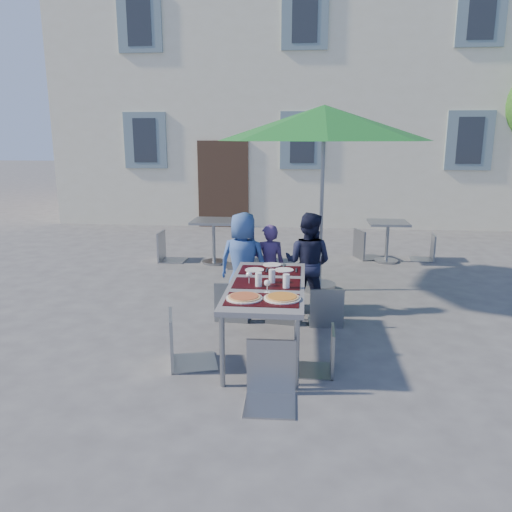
# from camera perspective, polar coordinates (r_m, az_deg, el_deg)

# --- Properties ---
(ground) EXTENTS (90.00, 90.00, 0.00)m
(ground) POSITION_cam_1_polar(r_m,az_deg,el_deg) (5.71, 4.20, -9.96)
(ground) COLOR #48474A
(ground) RESTS_ON ground
(building) EXTENTS (13.60, 8.20, 11.10)m
(building) POSITION_cam_1_polar(r_m,az_deg,el_deg) (16.95, 5.64, 22.06)
(building) COLOR beige
(building) RESTS_ON ground
(dining_table) EXTENTS (0.80, 1.85, 0.76)m
(dining_table) POSITION_cam_1_polar(r_m,az_deg,el_deg) (5.31, 1.23, -3.75)
(dining_table) COLOR #4F4E54
(dining_table) RESTS_ON ground
(pizza_near_left) EXTENTS (0.35, 0.35, 0.03)m
(pizza_near_left) POSITION_cam_1_polar(r_m,az_deg,el_deg) (4.79, -1.35, -4.73)
(pizza_near_left) COLOR white
(pizza_near_left) RESTS_ON dining_table
(pizza_near_right) EXTENTS (0.36, 0.36, 0.03)m
(pizza_near_right) POSITION_cam_1_polar(r_m,az_deg,el_deg) (4.79, 3.01, -4.76)
(pizza_near_right) COLOR white
(pizza_near_right) RESTS_ON dining_table
(glassware) EXTENTS (0.47, 0.41, 0.15)m
(glassware) POSITION_cam_1_polar(r_m,az_deg,el_deg) (5.18, 1.53, -2.66)
(glassware) COLOR silver
(glassware) RESTS_ON dining_table
(place_settings) EXTENTS (0.60, 0.48, 0.01)m
(place_settings) POSITION_cam_1_polar(r_m,az_deg,el_deg) (5.89, 1.69, -1.39)
(place_settings) COLOR white
(place_settings) RESTS_ON dining_table
(child_0) EXTENTS (0.71, 0.53, 1.33)m
(child_0) POSITION_cam_1_polar(r_m,az_deg,el_deg) (6.56, -1.48, -0.73)
(child_0) COLOR #365596
(child_0) RESTS_ON ground
(child_1) EXTENTS (0.45, 0.33, 1.15)m
(child_1) POSITION_cam_1_polar(r_m,az_deg,el_deg) (6.71, 1.53, -1.19)
(child_1) COLOR #4E3670
(child_1) RESTS_ON ground
(child_2) EXTENTS (0.73, 0.57, 1.33)m
(child_2) POSITION_cam_1_polar(r_m,az_deg,el_deg) (6.56, 5.96, -0.79)
(child_2) COLOR #161931
(child_2) RESTS_ON ground
(chair_0) EXTENTS (0.45, 0.45, 0.96)m
(chair_0) POSITION_cam_1_polar(r_m,az_deg,el_deg) (6.24, -2.71, -2.44)
(chair_0) COLOR gray
(chair_0) RESTS_ON ground
(chair_1) EXTENTS (0.48, 0.48, 0.95)m
(chair_1) POSITION_cam_1_polar(r_m,az_deg,el_deg) (6.17, 3.18, -2.70)
(chair_1) COLOR gray
(chair_1) RESTS_ON ground
(chair_2) EXTENTS (0.44, 0.44, 0.93)m
(chair_2) POSITION_cam_1_polar(r_m,az_deg,el_deg) (6.12, 8.10, -3.06)
(chair_2) COLOR gray
(chair_2) RESTS_ON ground
(chair_3) EXTENTS (0.57, 0.57, 1.04)m
(chair_3) POSITION_cam_1_polar(r_m,az_deg,el_deg) (5.05, -8.56, -5.83)
(chair_3) COLOR #90979B
(chair_3) RESTS_ON ground
(chair_4) EXTENTS (0.39, 0.39, 0.86)m
(chair_4) POSITION_cam_1_polar(r_m,az_deg,el_deg) (4.91, 7.77, -7.76)
(chair_4) COLOR gray
(chair_4) RESTS_ON ground
(chair_5) EXTENTS (0.45, 0.46, 1.00)m
(chair_5) POSITION_cam_1_polar(r_m,az_deg,el_deg) (4.34, 1.72, -9.33)
(chair_5) COLOR gray
(chair_5) RESTS_ON ground
(patio_umbrella) EXTENTS (3.06, 3.06, 2.71)m
(patio_umbrella) POSITION_cam_1_polar(r_m,az_deg,el_deg) (7.33, 7.79, 14.72)
(patio_umbrella) COLOR #93969A
(patio_umbrella) RESTS_ON ground
(cafe_table_0) EXTENTS (0.76, 0.76, 0.81)m
(cafe_table_0) POSITION_cam_1_polar(r_m,az_deg,el_deg) (9.14, -4.86, 2.69)
(cafe_table_0) COLOR #93969A
(cafe_table_0) RESTS_ON ground
(bg_chair_l_0) EXTENTS (0.48, 0.47, 1.05)m
(bg_chair_l_0) POSITION_cam_1_polar(r_m,az_deg,el_deg) (9.44, -10.22, 3.13)
(bg_chair_l_0) COLOR gray
(bg_chair_l_0) RESTS_ON ground
(bg_chair_r_0) EXTENTS (0.63, 0.63, 1.06)m
(bg_chair_r_0) POSITION_cam_1_polar(r_m,az_deg,el_deg) (8.94, -1.61, 2.83)
(bg_chair_r_0) COLOR #90949B
(bg_chair_r_0) RESTS_ON ground
(cafe_table_1) EXTENTS (0.71, 0.71, 0.76)m
(cafe_table_1) POSITION_cam_1_polar(r_m,az_deg,el_deg) (9.53, 14.80, 2.42)
(cafe_table_1) COLOR #93969A
(cafe_table_1) RESTS_ON ground
(bg_chair_l_1) EXTENTS (0.60, 0.60, 1.06)m
(bg_chair_l_1) POSITION_cam_1_polar(r_m,az_deg,el_deg) (9.71, 12.39, 3.34)
(bg_chair_l_1) COLOR gray
(bg_chair_l_1) RESTS_ON ground
(bg_chair_r_1) EXTENTS (0.45, 0.45, 0.94)m
(bg_chair_r_1) POSITION_cam_1_polar(r_m,az_deg,el_deg) (9.91, 19.14, 2.65)
(bg_chair_r_1) COLOR gray
(bg_chair_r_1) RESTS_ON ground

